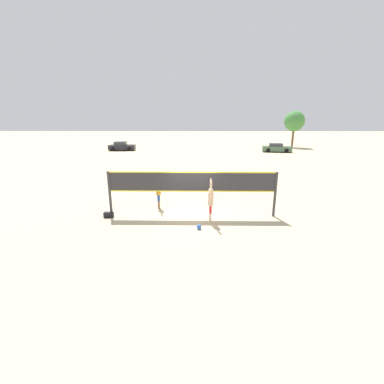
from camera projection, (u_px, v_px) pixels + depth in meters
The scene contains 9 objects.
ground_plane at pixel (192, 216), 13.76m from camera, with size 200.00×200.00×0.00m, color beige.
volleyball_net at pixel (192, 186), 13.30m from camera, with size 8.81×0.14×2.40m.
player_spiker at pixel (211, 200), 12.60m from camera, with size 0.28×0.71×2.18m.
player_blocker at pixel (158, 191), 14.67m from camera, with size 0.28×0.68×1.99m.
volleyball at pixel (199, 227), 12.04m from camera, with size 0.23×0.23×0.23m.
gear_bag at pixel (109, 215), 13.50m from camera, with size 0.48×0.25×0.27m.
parked_car_near at pixel (122, 147), 42.25m from camera, with size 4.36×2.19×1.43m.
parked_car_mid at pixel (277, 148), 40.25m from camera, with size 4.63×2.52×1.35m.
tree_left_cluster at pixel (294, 121), 46.19m from camera, with size 3.57×3.57×6.42m.
Camera 1 is at (0.22, -12.89, 4.98)m, focal length 24.00 mm.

